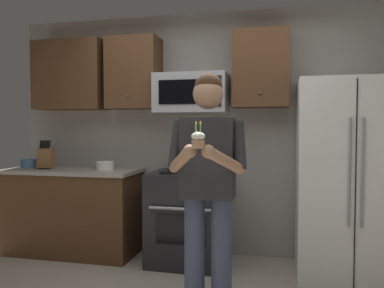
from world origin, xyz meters
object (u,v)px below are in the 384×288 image
object	(u,v)px
knife_block	(46,158)
person	(208,179)
microwave	(192,94)
bowl_large_white	(105,166)
bowl_small_colored	(30,163)
oven_range	(189,217)
refrigerator	(348,179)
cupcake	(198,140)

from	to	relation	value
knife_block	person	world-z (taller)	person
microwave	bowl_large_white	bearing A→B (deg)	-172.00
microwave	person	size ratio (longest dim) A/B	0.42
microwave	bowl_small_colored	xyz separation A→B (m)	(-1.84, -0.10, -0.75)
oven_range	refrigerator	bearing A→B (deg)	-1.50
microwave	cupcake	size ratio (longest dim) A/B	4.26
microwave	bowl_small_colored	world-z (taller)	microwave
bowl_large_white	person	xyz separation A→B (m)	(1.30, -1.03, 0.03)
person	cupcake	distance (m)	0.44
knife_block	person	bearing A→B (deg)	-27.00
oven_range	bowl_small_colored	world-z (taller)	bowl_small_colored
microwave	knife_block	world-z (taller)	microwave
bowl_small_colored	person	distance (m)	2.47
knife_block	microwave	bearing A→B (deg)	5.33
oven_range	bowl_large_white	world-z (taller)	bowl_large_white
bowl_large_white	microwave	bearing A→B (deg)	8.00
person	bowl_small_colored	bearing A→B (deg)	154.46
knife_block	person	size ratio (longest dim) A/B	0.18
oven_range	microwave	xyz separation A→B (m)	(0.00, 0.12, 1.26)
knife_block	oven_range	bearing A→B (deg)	1.07
microwave	refrigerator	distance (m)	1.72
knife_block	cupcake	size ratio (longest dim) A/B	1.84
knife_block	bowl_small_colored	distance (m)	0.25
oven_range	cupcake	xyz separation A→B (m)	(0.39, -1.37, 0.83)
person	microwave	bearing A→B (deg)	108.48
person	knife_block	bearing A→B (deg)	153.00
person	cupcake	world-z (taller)	person
refrigerator	person	world-z (taller)	refrigerator
bowl_small_colored	cupcake	world-z (taller)	cupcake
oven_range	cupcake	bearing A→B (deg)	-74.19
oven_range	knife_block	world-z (taller)	knife_block
bowl_large_white	refrigerator	bearing A→B (deg)	-0.71
cupcake	bowl_small_colored	bearing A→B (deg)	147.97
bowl_small_colored	cupcake	size ratio (longest dim) A/B	1.18
bowl_small_colored	cupcake	bearing A→B (deg)	-32.03
refrigerator	cupcake	world-z (taller)	refrigerator
bowl_large_white	bowl_small_colored	distance (m)	0.93
refrigerator	bowl_small_colored	xyz separation A→B (m)	(-3.34, 0.06, 0.07)
cupcake	oven_range	bearing A→B (deg)	105.81
cupcake	microwave	bearing A→B (deg)	104.59
refrigerator	person	xyz separation A→B (m)	(-1.11, -1.00, 0.10)
bowl_small_colored	cupcake	xyz separation A→B (m)	(2.23, -1.39, 0.32)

